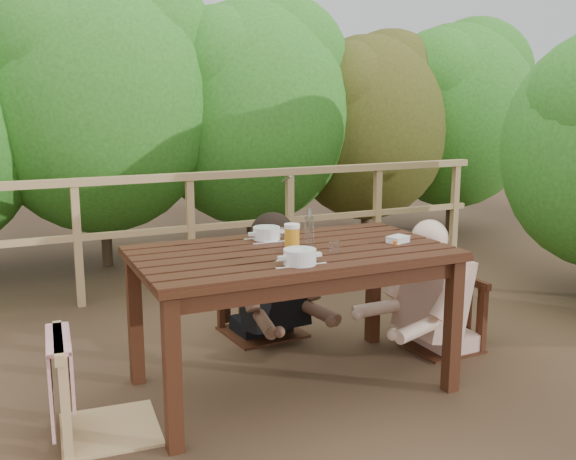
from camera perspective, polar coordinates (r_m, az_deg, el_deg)
name	(u,v)px	position (r m, az deg, el deg)	size (l,w,h in m)	color
ground	(292,386)	(3.86, 0.32, -13.35)	(60.00, 60.00, 0.00)	#503824
table	(292,320)	(3.71, 0.32, -7.82)	(1.70, 0.96, 0.79)	black
chair_left	(105,337)	(3.31, -15.59, -8.94)	(0.49, 0.49, 0.98)	tan
chair_far	(262,262)	(4.50, -2.28, -2.82)	(0.51, 0.51, 1.02)	black
chair_right	(443,283)	(4.37, 13.29, -4.50)	(0.44, 0.44, 0.88)	black
woman	(261,239)	(4.48, -2.39, -0.81)	(0.54, 0.66, 1.33)	black
diner_right	(449,242)	(4.32, 13.77, -0.98)	(0.57, 0.71, 1.42)	tan
railing	(191,234)	(5.50, -8.42, -0.32)	(5.60, 0.10, 1.01)	tan
hedge_row	(192,67)	(6.65, -8.33, 13.82)	(6.60, 1.60, 3.80)	#2C6A1E
soup_near	(300,258)	(3.26, 1.03, -2.46)	(0.28, 0.28, 0.09)	white
soup_far	(267,234)	(3.83, -1.87, -0.38)	(0.27, 0.27, 0.09)	white
beer_glass	(292,239)	(3.53, 0.35, -0.78)	(0.08, 0.08, 0.16)	orange
bottle	(309,228)	(3.66, 1.86, 0.14)	(0.05, 0.05, 0.22)	white
tumbler	(335,248)	(3.52, 4.08, -1.59)	(0.06, 0.06, 0.07)	white
butter_tub	(398,241)	(3.80, 9.50, -0.91)	(0.12, 0.09, 0.05)	silver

